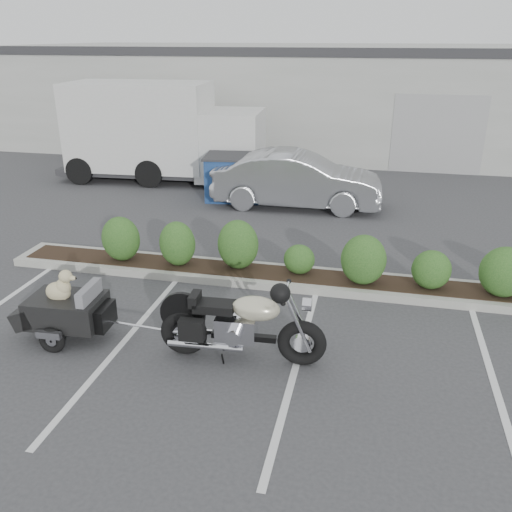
% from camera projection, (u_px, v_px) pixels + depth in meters
% --- Properties ---
extents(ground, '(90.00, 90.00, 0.00)m').
position_uv_depth(ground, '(227.00, 335.00, 8.56)').
color(ground, '#38383A').
rests_on(ground, ground).
extents(planter_kerb, '(12.00, 1.00, 0.15)m').
position_uv_depth(planter_kerb, '(308.00, 280.00, 10.31)').
color(planter_kerb, '#9E9E93').
rests_on(planter_kerb, ground).
extents(building, '(26.00, 10.00, 4.00)m').
position_uv_depth(building, '(333.00, 95.00, 23.14)').
color(building, '#9EA099').
rests_on(building, ground).
extents(motorcycle, '(2.44, 0.83, 1.40)m').
position_uv_depth(motorcycle, '(241.00, 326.00, 7.71)').
color(motorcycle, black).
rests_on(motorcycle, ground).
extents(pet_trailer, '(1.95, 1.09, 1.16)m').
position_uv_depth(pet_trailer, '(66.00, 309.00, 8.33)').
color(pet_trailer, black).
rests_on(pet_trailer, ground).
extents(sedan, '(4.56, 1.66, 1.49)m').
position_uv_depth(sedan, '(297.00, 180.00, 14.68)').
color(sedan, '#B0B1B7').
rests_on(sedan, ground).
extents(dumpster, '(2.06, 1.53, 1.26)m').
position_uv_depth(dumpster, '(239.00, 177.00, 15.43)').
color(dumpster, navy).
rests_on(dumpster, ground).
extents(delivery_truck, '(6.76, 2.69, 3.04)m').
position_uv_depth(delivery_truck, '(163.00, 134.00, 17.23)').
color(delivery_truck, silver).
rests_on(delivery_truck, ground).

